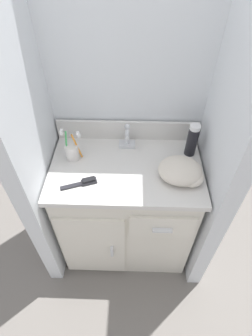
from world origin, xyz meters
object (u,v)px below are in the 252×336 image
shaving_cream_can (192,140)px  hand_towel (182,172)px  toothbrush_cup (72,151)px  hairbrush (84,183)px

shaving_cream_can → hand_towel: size_ratio=0.85×
toothbrush_cup → hand_towel: toothbrush_cup is taller
shaving_cream_can → hand_towel: bearing=-109.8°
toothbrush_cup → hairbrush: (0.08, -0.18, -0.04)m
shaving_cream_can → hairbrush: bearing=-156.4°
toothbrush_cup → hand_towel: 0.57m
hairbrush → hand_towel: bearing=-12.2°
toothbrush_cup → shaving_cream_can: (0.62, 0.06, 0.04)m
toothbrush_cup → hairbrush: toothbrush_cup is taller
hand_towel → shaving_cream_can: bearing=70.2°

